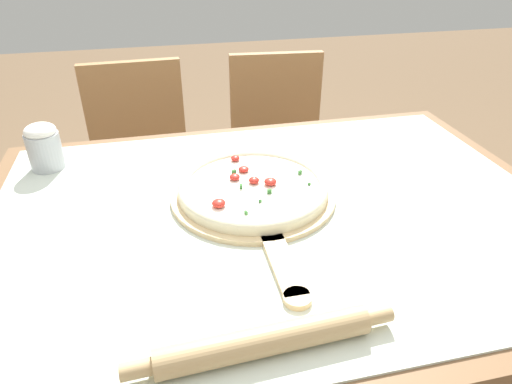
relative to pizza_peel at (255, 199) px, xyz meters
name	(u,v)px	position (x,y,z in m)	size (l,w,h in m)	color
dining_table	(275,249)	(0.04, -0.05, -0.12)	(1.32, 0.97, 0.77)	brown
towel_cloth	(277,210)	(0.04, -0.05, -0.01)	(1.24, 0.89, 0.00)	silver
pizza_peel	(255,199)	(0.00, 0.00, 0.00)	(0.38, 0.56, 0.01)	#D6B784
pizza	(253,187)	(0.00, 0.02, 0.02)	(0.34, 0.34, 0.03)	beige
rolling_pin	(264,341)	(-0.08, -0.42, 0.02)	(0.41, 0.06, 0.05)	tan
chair_left	(142,161)	(-0.28, 0.82, -0.28)	(0.42, 0.42, 0.88)	#A37547
chair_right	(278,147)	(0.28, 0.82, -0.28)	(0.43, 0.43, 0.88)	#A37547
flour_cup	(44,146)	(-0.49, 0.28, 0.06)	(0.08, 0.08, 0.12)	#B2B7BC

